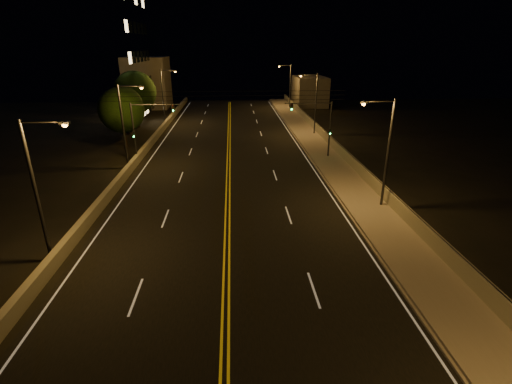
{
  "coord_description": "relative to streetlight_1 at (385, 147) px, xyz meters",
  "views": [
    {
      "loc": [
        0.54,
        -5.11,
        11.72
      ],
      "look_at": [
        2.0,
        18.0,
        2.5
      ],
      "focal_mm": 26.0,
      "sensor_mm": 36.0,
      "label": 1
    }
  ],
  "objects": [
    {
      "name": "road",
      "position": [
        -11.5,
        -0.35,
        -4.81
      ],
      "size": [
        18.0,
        120.0,
        0.02
      ],
      "primitive_type": "cube",
      "color": "black",
      "rests_on": "ground"
    },
    {
      "name": "sidewalk",
      "position": [
        -0.7,
        -0.35,
        -4.67
      ],
      "size": [
        3.6,
        120.0,
        0.3
      ],
      "primitive_type": "cube",
      "color": "gray",
      "rests_on": "ground"
    },
    {
      "name": "curb",
      "position": [
        -2.57,
        -0.35,
        -4.75
      ],
      "size": [
        0.14,
        120.0,
        0.15
      ],
      "primitive_type": "cube",
      "color": "gray",
      "rests_on": "ground"
    },
    {
      "name": "parapet_wall",
      "position": [
        0.95,
        -0.35,
        -4.02
      ],
      "size": [
        0.3,
        120.0,
        1.0
      ],
      "primitive_type": "cube",
      "color": "gray",
      "rests_on": "sidewalk"
    },
    {
      "name": "jersey_barrier",
      "position": [
        -21.17,
        -0.35,
        -4.38
      ],
      "size": [
        0.45,
        120.0,
        0.87
      ],
      "primitive_type": "cube",
      "color": "gray",
      "rests_on": "ground"
    },
    {
      "name": "distant_building_right",
      "position": [
        5.0,
        52.19,
        -1.96
      ],
      "size": [
        6.0,
        10.0,
        5.72
      ],
      "primitive_type": "cube",
      "color": "#6D655B",
      "rests_on": "ground"
    },
    {
      "name": "distant_building_left",
      "position": [
        -27.5,
        51.43,
        -0.04
      ],
      "size": [
        8.0,
        8.0,
        9.57
      ],
      "primitive_type": "cube",
      "color": "#6D655B",
      "rests_on": "ground"
    },
    {
      "name": "parapet_rail",
      "position": [
        0.95,
        -0.35,
        -3.49
      ],
      "size": [
        0.06,
        120.0,
        0.06
      ],
      "primitive_type": "cylinder",
      "rotation": [
        1.57,
        0.0,
        0.0
      ],
      "color": "black",
      "rests_on": "parapet_wall"
    },
    {
      "name": "lane_markings",
      "position": [
        -11.5,
        -0.43,
        -4.8
      ],
      "size": [
        17.32,
        116.0,
        0.0
      ],
      "color": "silver",
      "rests_on": "road"
    },
    {
      "name": "streetlight_1",
      "position": [
        0.0,
        0.0,
        0.0
      ],
      "size": [
        2.55,
        0.28,
        8.26
      ],
      "color": "#2D2D33",
      "rests_on": "ground"
    },
    {
      "name": "streetlight_2",
      "position": [
        0.0,
        24.71,
        0.0
      ],
      "size": [
        2.55,
        0.28,
        8.26
      ],
      "color": "#2D2D33",
      "rests_on": "ground"
    },
    {
      "name": "streetlight_3",
      "position": [
        0.0,
        47.91,
        0.0
      ],
      "size": [
        2.55,
        0.28,
        8.26
      ],
      "color": "#2D2D33",
      "rests_on": "ground"
    },
    {
      "name": "streetlight_4",
      "position": [
        -21.39,
        -6.12,
        0.0
      ],
      "size": [
        2.55,
        0.28,
        8.26
      ],
      "color": "#2D2D33",
      "rests_on": "ground"
    },
    {
      "name": "streetlight_5",
      "position": [
        -21.39,
        11.33,
        0.0
      ],
      "size": [
        2.55,
        0.28,
        8.26
      ],
      "color": "#2D2D33",
      "rests_on": "ground"
    },
    {
      "name": "streetlight_6",
      "position": [
        -21.39,
        34.2,
        0.0
      ],
      "size": [
        2.55,
        0.28,
        8.26
      ],
      "color": "#2D2D33",
      "rests_on": "ground"
    },
    {
      "name": "traffic_signal_right",
      "position": [
        -1.48,
        13.54,
        -0.89
      ],
      "size": [
        5.11,
        0.31,
        6.23
      ],
      "color": "#2D2D33",
      "rests_on": "ground"
    },
    {
      "name": "traffic_signal_left",
      "position": [
        -20.31,
        13.54,
        -0.89
      ],
      "size": [
        5.11,
        0.31,
        6.23
      ],
      "color": "#2D2D33",
      "rests_on": "ground"
    },
    {
      "name": "overhead_wires",
      "position": [
        -11.5,
        9.15,
        2.58
      ],
      "size": [
        22.0,
        0.03,
        0.83
      ],
      "color": "black"
    },
    {
      "name": "building_tower",
      "position": [
        -36.95,
        35.99,
        11.27
      ],
      "size": [
        24.0,
        15.0,
        33.32
      ],
      "color": "#6D655B",
      "rests_on": "ground"
    },
    {
      "name": "tree_0",
      "position": [
        -24.02,
        19.55,
        -0.28
      ],
      "size": [
        5.32,
        5.32,
        7.21
      ],
      "color": "black",
      "rests_on": "ground"
    },
    {
      "name": "tree_1",
      "position": [
        -25.63,
        27.31,
        -0.79
      ],
      "size": [
        4.73,
        4.73,
        6.4
      ],
      "color": "black",
      "rests_on": "ground"
    },
    {
      "name": "tree_2",
      "position": [
        -25.23,
        31.75,
        0.39
      ],
      "size": [
        6.1,
        6.1,
        8.27
      ],
      "color": "black",
      "rests_on": "ground"
    }
  ]
}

